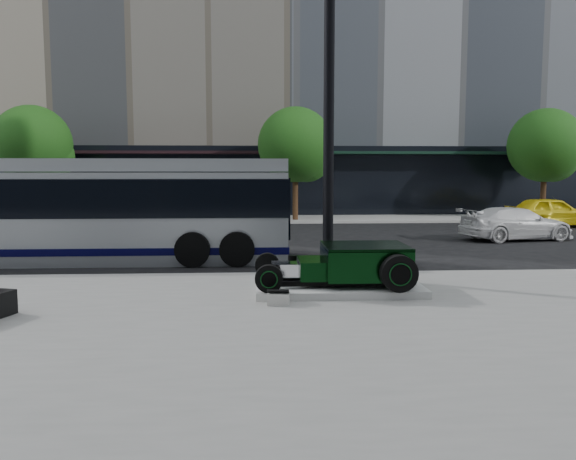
{
  "coord_description": "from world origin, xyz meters",
  "views": [
    {
      "loc": [
        -0.97,
        -15.56,
        2.59
      ],
      "look_at": [
        -0.23,
        -2.38,
        1.2
      ],
      "focal_mm": 35.0,
      "sensor_mm": 36.0,
      "label": 1
    }
  ],
  "objects": [
    {
      "name": "sidewalk_near",
      "position": [
        0.0,
        -10.5,
        0.06
      ],
      "size": [
        70.0,
        17.0,
        0.12
      ],
      "primitive_type": "cube",
      "color": "gray",
      "rests_on": "ground"
    },
    {
      "name": "lamppost",
      "position": [
        0.7,
        -2.51,
        3.92
      ],
      "size": [
        0.45,
        0.45,
        8.23
      ],
      "color": "black",
      "rests_on": "sidewalk_near"
    },
    {
      "name": "street_trees",
      "position": [
        1.15,
        13.07,
        3.77
      ],
      "size": [
        29.8,
        3.8,
        5.7
      ],
      "color": "black",
      "rests_on": "sidewalk_far"
    },
    {
      "name": "hot_rod",
      "position": [
        1.04,
        -4.22,
        0.7
      ],
      "size": [
        3.22,
        2.0,
        0.81
      ],
      "color": "black",
      "rests_on": "display_plinth"
    },
    {
      "name": "yellow_taxi",
      "position": [
        12.68,
        9.72,
        0.7
      ],
      "size": [
        4.18,
        1.83,
        1.4
      ],
      "primitive_type": "imported",
      "rotation": [
        0.0,
        0.0,
        1.61
      ],
      "color": "yellow",
      "rests_on": "ground"
    },
    {
      "name": "white_sedan",
      "position": [
        8.79,
        4.95,
        0.62
      ],
      "size": [
        4.5,
        2.45,
        1.24
      ],
      "primitive_type": "imported",
      "rotation": [
        0.0,
        0.0,
        1.75
      ],
      "color": "silver",
      "rests_on": "ground"
    },
    {
      "name": "display_plinth",
      "position": [
        0.71,
        -4.22,
        0.2
      ],
      "size": [
        3.4,
        1.8,
        0.15
      ],
      "primitive_type": "cube",
      "color": "silver",
      "rests_on": "sidewalk_near"
    },
    {
      "name": "sidewalk_far",
      "position": [
        0.0,
        14.0,
        0.06
      ],
      "size": [
        70.0,
        4.0,
        0.12
      ],
      "primitive_type": "cube",
      "color": "gray",
      "rests_on": "ground"
    },
    {
      "name": "transit_bus",
      "position": [
        -6.09,
        0.85,
        1.49
      ],
      "size": [
        12.12,
        2.88,
        2.92
      ],
      "color": "#B1B6BB",
      "rests_on": "ground"
    },
    {
      "name": "info_plaque",
      "position": [
        -0.57,
        -5.33,
        0.24
      ],
      "size": [
        0.43,
        0.35,
        0.31
      ],
      "color": "silver",
      "rests_on": "sidewalk_near"
    },
    {
      "name": "ground",
      "position": [
        0.0,
        0.0,
        0.0
      ],
      "size": [
        120.0,
        120.0,
        0.0
      ],
      "primitive_type": "plane",
      "color": "black",
      "rests_on": "ground"
    }
  ]
}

